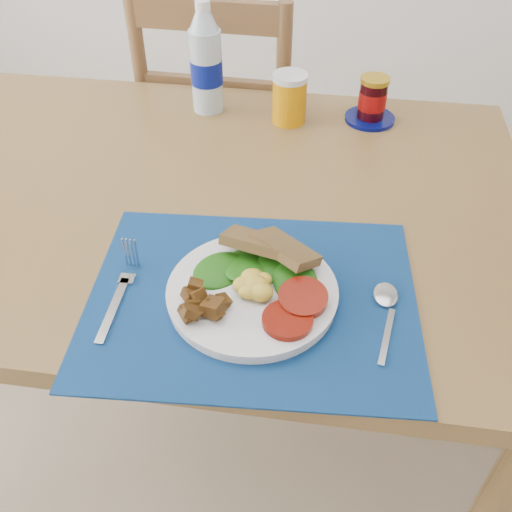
{
  "coord_description": "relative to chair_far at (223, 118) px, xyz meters",
  "views": [
    {
      "loc": [
        0.3,
        -0.68,
        1.39
      ],
      "look_at": [
        0.21,
        -0.03,
        0.8
      ],
      "focal_mm": 40.0,
      "sensor_mm": 36.0,
      "label": 1
    }
  ],
  "objects": [
    {
      "name": "juice_glass",
      "position": [
        0.21,
        -0.29,
        0.22
      ],
      "size": [
        0.08,
        0.08,
        0.11
      ],
      "primitive_type": "cylinder",
      "color": "orange",
      "rests_on": "table"
    },
    {
      "name": "placemat",
      "position": [
        0.22,
        -0.86,
        0.16
      ],
      "size": [
        0.53,
        0.43,
        0.0
      ],
      "primitive_type": "cube",
      "rotation": [
        0.0,
        0.0,
        0.07
      ],
      "color": "#041032",
      "rests_on": "table"
    },
    {
      "name": "chair_far",
      "position": [
        0.0,
        0.0,
        0.0
      ],
      "size": [
        0.45,
        0.43,
        1.17
      ],
      "rotation": [
        0.0,
        0.0,
        3.11
      ],
      "color": "brown",
      "rests_on": "ground"
    },
    {
      "name": "water_bottle",
      "position": [
        0.02,
        -0.26,
        0.27
      ],
      "size": [
        0.07,
        0.07,
        0.25
      ],
      "color": "#ADBFCC",
      "rests_on": "table"
    },
    {
      "name": "breakfast_plate",
      "position": [
        0.21,
        -0.86,
        0.18
      ],
      "size": [
        0.26,
        0.26,
        0.06
      ],
      "rotation": [
        0.0,
        0.0,
        -0.4
      ],
      "color": "silver",
      "rests_on": "placemat"
    },
    {
      "name": "jam_on_saucer",
      "position": [
        0.4,
        -0.26,
        0.21
      ],
      "size": [
        0.11,
        0.11,
        0.1
      ],
      "color": "#050B52",
      "rests_on": "table"
    },
    {
      "name": "table",
      "position": [
        0.01,
        -0.59,
        0.08
      ],
      "size": [
        1.4,
        0.9,
        0.75
      ],
      "color": "brown",
      "rests_on": "ground"
    },
    {
      "name": "fork",
      "position": [
        0.01,
        -0.88,
        0.17
      ],
      "size": [
        0.03,
        0.19,
        0.0
      ],
      "rotation": [
        0.0,
        0.0,
        0.03
      ],
      "color": "#B2B5BA",
      "rests_on": "placemat"
    },
    {
      "name": "ground",
      "position": [
        0.01,
        -0.79,
        -0.59
      ],
      "size": [
        4.0,
        4.0,
        0.0
      ],
      "primitive_type": "plane",
      "color": "tan",
      "rests_on": "ground"
    },
    {
      "name": "spoon",
      "position": [
        0.42,
        -0.86,
        0.17
      ],
      "size": [
        0.04,
        0.16,
        0.0
      ],
      "rotation": [
        0.0,
        0.0,
        -0.17
      ],
      "color": "#B2B5BA",
      "rests_on": "placemat"
    }
  ]
}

